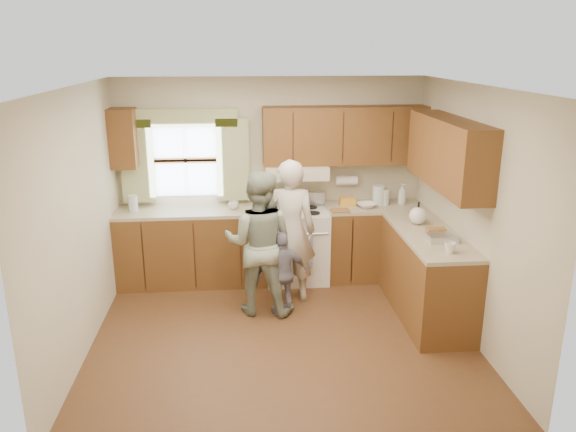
{
  "coord_description": "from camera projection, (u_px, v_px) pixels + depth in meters",
  "views": [
    {
      "loc": [
        -0.39,
        -5.16,
        2.85
      ],
      "look_at": [
        0.1,
        0.4,
        1.15
      ],
      "focal_mm": 35.0,
      "sensor_mm": 36.0,
      "label": 1
    }
  ],
  "objects": [
    {
      "name": "stove",
      "position": [
        297.0,
        244.0,
        7.04
      ],
      "size": [
        0.76,
        0.67,
        1.07
      ],
      "color": "silver",
      "rests_on": "ground"
    },
    {
      "name": "kitchen_fixtures",
      "position": [
        326.0,
        224.0,
        6.61
      ],
      "size": [
        3.8,
        2.25,
        2.15
      ],
      "color": "#41240E",
      "rests_on": "ground"
    },
    {
      "name": "room",
      "position": [
        281.0,
        218.0,
        5.42
      ],
      "size": [
        3.8,
        3.8,
        3.8
      ],
      "color": "#513119",
      "rests_on": "ground"
    },
    {
      "name": "woman_right",
      "position": [
        259.0,
        243.0,
        6.07
      ],
      "size": [
        0.89,
        0.77,
        1.6
      ],
      "primitive_type": "imported",
      "rotation": [
        0.0,
        0.0,
        2.91
      ],
      "color": "#2A4030",
      "rests_on": "ground"
    },
    {
      "name": "child",
      "position": [
        283.0,
        274.0,
        6.09
      ],
      "size": [
        0.59,
        0.32,
        0.95
      ],
      "primitive_type": "imported",
      "rotation": [
        0.0,
        0.0,
        3.31
      ],
      "color": "gray",
      "rests_on": "ground"
    },
    {
      "name": "woman_left",
      "position": [
        289.0,
        231.0,
        6.36
      ],
      "size": [
        0.63,
        0.44,
        1.66
      ],
      "primitive_type": "imported",
      "rotation": [
        0.0,
        0.0,
        3.07
      ],
      "color": "beige",
      "rests_on": "ground"
    }
  ]
}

